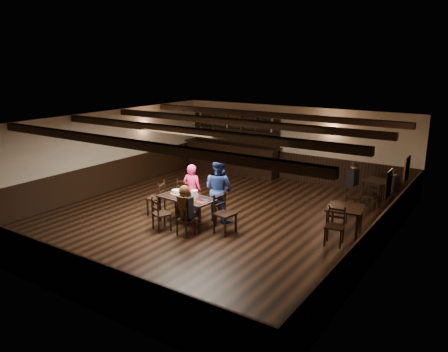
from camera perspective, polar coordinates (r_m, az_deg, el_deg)
The scene contains 25 objects.
ground at distance 12.28m, azimuth -1.32°, elevation -5.59°, with size 10.00×10.00×0.00m, color black.
room_shell at distance 11.81m, azimuth -1.22°, elevation 2.42°, with size 9.02×10.02×2.71m.
dining_table at distance 11.73m, azimuth -4.88°, elevation -3.17°, with size 1.60×0.87×0.75m.
chair_near_left at distance 11.40m, azimuth -8.54°, elevation -4.63°, with size 0.54×0.52×0.89m.
chair_near_right at distance 10.98m, azimuth -5.28°, elevation -5.55°, with size 0.42×0.40×0.81m.
chair_end_left at distance 12.58m, azimuth -8.54°, elevation -2.52°, with size 0.55×0.56×0.97m.
chair_end_right at distance 11.17m, azimuth -0.21°, elevation -4.46°, with size 0.52×0.54×1.02m.
chair_far_pushed at distance 13.32m, azimuth -5.39°, elevation -1.86°, with size 0.52×0.52×0.81m.
woman_pink at distance 12.31m, azimuth -4.19°, elevation -1.87°, with size 0.55×0.36×1.50m, color #FF3552.
man_blue at distance 11.91m, azimuth -0.69°, elevation -1.73°, with size 0.86×0.67×1.78m, color navy.
seated_person at distance 10.89m, azimuth -5.13°, elevation -3.57°, with size 0.36×0.55×0.89m.
cake at distance 12.06m, azimuth -6.20°, elevation -2.06°, with size 0.33×0.33×0.10m.
plate_stack_a at distance 11.67m, azimuth -5.39°, elevation -2.46°, with size 0.17×0.17×0.16m, color white.
plate_stack_b at distance 11.61m, azimuth -3.88°, elevation -2.37°, with size 0.18×0.18×0.21m, color white.
tea_light at distance 11.75m, azimuth -4.19°, elevation -2.59°, with size 0.05×0.05×0.06m.
salt_shaker at distance 11.36m, azimuth -3.82°, elevation -3.07°, with size 0.04×0.04×0.10m, color silver.
pepper_shaker at distance 11.39m, azimuth -3.57°, elevation -2.99°, with size 0.04×0.04×0.10m, color #A5A8AD.
drink_glass at distance 11.61m, azimuth -3.52°, elevation -2.63°, with size 0.07×0.07×0.11m, color silver.
menu_red at distance 11.32m, azimuth -2.97°, elevation -3.36°, with size 0.28×0.20×0.00m, color maroon.
menu_blue at distance 11.44m, azimuth -2.67°, elevation -3.15°, with size 0.26×0.18×0.00m, color #0F1A4B.
bar_counter at distance 17.14m, azimuth 1.08°, elevation 2.90°, with size 4.07×0.70×2.20m.
back_table_a at distance 11.35m, azimuth 15.53°, elevation -4.40°, with size 0.99×0.99×0.75m.
back_table_b at distance 14.14m, azimuth 19.34°, elevation -0.93°, with size 0.86×0.86×0.75m.
bg_patron_left at distance 14.29m, azimuth 16.56°, elevation 0.29°, with size 0.28×0.40×0.75m.
bg_patron_right at distance 14.01m, azimuth 21.27°, elevation -0.55°, with size 0.29×0.38×0.69m.
Camera 1 is at (6.61, -9.41, 4.31)m, focal length 35.00 mm.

